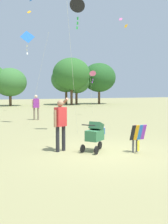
# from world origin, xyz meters

# --- Properties ---
(ground_plane) EXTENTS (120.00, 120.00, 0.00)m
(ground_plane) POSITION_xyz_m (0.00, 0.00, 0.00)
(ground_plane) COLOR #938E5B
(treeline_distant) EXTENTS (42.02, 7.20, 6.91)m
(treeline_distant) POSITION_xyz_m (6.29, 30.19, 3.93)
(treeline_distant) COLOR brown
(treeline_distant) RESTS_ON ground
(child_with_butterfly_kite) EXTENTS (0.57, 0.36, 0.96)m
(child_with_butterfly_kite) POSITION_xyz_m (0.88, -0.50, 0.59)
(child_with_butterfly_kite) COLOR #4C4C51
(child_with_butterfly_kite) RESTS_ON ground
(person_adult_flyer) EXTENTS (0.58, 0.65, 1.85)m
(person_adult_flyer) POSITION_xyz_m (-1.29, 0.87, 1.07)
(person_adult_flyer) COLOR #232328
(person_adult_flyer) RESTS_ON ground
(stroller) EXTENTS (1.07, 0.88, 1.03)m
(stroller) POSITION_xyz_m (-0.24, 0.32, 0.61)
(stroller) COLOR black
(stroller) RESTS_ON ground
(kite_adult_black) EXTENTS (2.55, 3.75, 6.48)m
(kite_adult_black) POSITION_xyz_m (1.04, 4.30, 6.10)
(kite_adult_black) COLOR black
(kite_adult_black) RESTS_ON ground
(kite_green_novelty) EXTENTS (2.49, 3.78, 3.77)m
(kite_green_novelty) POSITION_xyz_m (6.42, 12.40, 3.48)
(kite_green_novelty) COLOR pink
(kite_green_novelty) RESTS_ON ground
(kite_blue_high) EXTENTS (0.82, 2.98, 5.81)m
(kite_blue_high) POSITION_xyz_m (-0.02, 9.02, 5.16)
(kite_blue_high) COLOR blue
(kite_blue_high) RESTS_ON ground
(distant_kites_cluster) EXTENTS (16.41, 9.81, 7.98)m
(distant_kites_cluster) POSITION_xyz_m (9.75, 19.42, 11.96)
(distant_kites_cluster) COLOR blue
(person_sitting_far) EXTENTS (0.56, 0.34, 1.79)m
(person_sitting_far) POSITION_xyz_m (1.14, 11.23, 1.06)
(person_sitting_far) COLOR #7F705B
(person_sitting_far) RESTS_ON ground
(cooler_box) EXTENTS (0.45, 0.33, 0.35)m
(cooler_box) POSITION_xyz_m (1.86, 3.56, 0.18)
(cooler_box) COLOR #2D5BB7
(cooler_box) RESTS_ON ground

